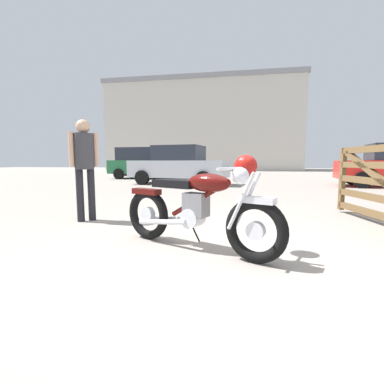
{
  "coord_description": "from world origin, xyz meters",
  "views": [
    {
      "loc": [
        0.18,
        -3.13,
        0.98
      ],
      "look_at": [
        -0.41,
        0.13,
        0.61
      ],
      "focal_mm": 25.44,
      "sensor_mm": 36.0,
      "label": 1
    }
  ],
  "objects_px": {
    "dark_sedan_left": "(179,165)",
    "pale_sedan_back": "(143,163)",
    "vintage_motorcycle": "(200,206)",
    "bystander": "(84,160)",
    "red_hatchback_near": "(149,164)"
  },
  "relations": [
    {
      "from": "dark_sedan_left",
      "to": "pale_sedan_back",
      "type": "height_order",
      "value": "pale_sedan_back"
    },
    {
      "from": "vintage_motorcycle",
      "to": "pale_sedan_back",
      "type": "distance_m",
      "value": 13.14
    },
    {
      "from": "pale_sedan_back",
      "to": "vintage_motorcycle",
      "type": "bearing_deg",
      "value": -63.07
    },
    {
      "from": "bystander",
      "to": "pale_sedan_back",
      "type": "relative_size",
      "value": 0.41
    },
    {
      "from": "vintage_motorcycle",
      "to": "red_hatchback_near",
      "type": "distance_m",
      "value": 16.56
    },
    {
      "from": "bystander",
      "to": "red_hatchback_near",
      "type": "relative_size",
      "value": 0.37
    },
    {
      "from": "bystander",
      "to": "pale_sedan_back",
      "type": "bearing_deg",
      "value": 153.43
    },
    {
      "from": "pale_sedan_back",
      "to": "red_hatchback_near",
      "type": "height_order",
      "value": "pale_sedan_back"
    },
    {
      "from": "bystander",
      "to": "red_hatchback_near",
      "type": "xyz_separation_m",
      "value": [
        -3.86,
        14.31,
        -0.18
      ]
    },
    {
      "from": "pale_sedan_back",
      "to": "red_hatchback_near",
      "type": "distance_m",
      "value": 3.47
    },
    {
      "from": "bystander",
      "to": "red_hatchback_near",
      "type": "bearing_deg",
      "value": 152.87
    },
    {
      "from": "dark_sedan_left",
      "to": "red_hatchback_near",
      "type": "relative_size",
      "value": 0.99
    },
    {
      "from": "dark_sedan_left",
      "to": "red_hatchback_near",
      "type": "height_order",
      "value": "same"
    },
    {
      "from": "dark_sedan_left",
      "to": "vintage_motorcycle",
      "type": "bearing_deg",
      "value": -67.28
    },
    {
      "from": "bystander",
      "to": "pale_sedan_back",
      "type": "height_order",
      "value": "pale_sedan_back"
    }
  ]
}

